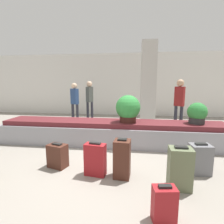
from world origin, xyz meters
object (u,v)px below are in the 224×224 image
at_px(suitcase_6, 95,159).
at_px(traveler_2, 75,99).
at_px(suitcase_1, 200,159).
at_px(potted_plant_1, 197,113).
at_px(traveler_0, 90,97).
at_px(suitcase_0, 122,159).
at_px(suitcase_5, 180,168).
at_px(traveler_1, 179,100).
at_px(potted_plant_0, 128,109).
at_px(pillar, 148,85).
at_px(suitcase_4, 58,156).
at_px(suitcase_2, 164,204).

xyz_separation_m(suitcase_6, traveler_2, (-1.82, 4.10, 0.71)).
xyz_separation_m(suitcase_1, potted_plant_1, (0.37, 1.40, 0.63)).
bearing_deg(traveler_0, suitcase_0, 41.57).
relative_size(suitcase_5, traveler_1, 0.39).
bearing_deg(suitcase_1, traveler_0, 119.74).
height_order(suitcase_5, potted_plant_0, potted_plant_0).
distance_m(pillar, suitcase_6, 4.27).
bearing_deg(potted_plant_1, pillar, 116.78).
bearing_deg(pillar, suitcase_5, -86.63).
distance_m(suitcase_4, potted_plant_0, 2.11).
xyz_separation_m(suitcase_0, traveler_2, (-2.30, 4.11, 0.66)).
bearing_deg(suitcase_4, suitcase_1, 19.27).
distance_m(suitcase_2, potted_plant_1, 3.02).
bearing_deg(traveler_1, potted_plant_1, 125.12).
bearing_deg(suitcase_6, suitcase_4, 174.08).
relative_size(suitcase_0, suitcase_4, 1.44).
xyz_separation_m(suitcase_6, traveler_0, (-1.32, 4.67, 0.77)).
height_order(suitcase_4, traveler_1, traveler_1).
distance_m(suitcase_5, potted_plant_1, 2.20).
distance_m(potted_plant_0, traveler_2, 3.39).
xyz_separation_m(suitcase_0, potted_plant_0, (0.03, 1.65, 0.66)).
bearing_deg(potted_plant_1, suitcase_0, -136.02).
relative_size(suitcase_2, suitcase_5, 0.68).
bearing_deg(suitcase_6, potted_plant_1, 45.30).
height_order(suitcase_4, potted_plant_1, potted_plant_1).
xyz_separation_m(potted_plant_1, traveler_0, (-3.60, 2.95, 0.16)).
height_order(potted_plant_0, potted_plant_1, potted_plant_0).
bearing_deg(traveler_0, suitcase_5, 49.64).
distance_m(potted_plant_1, traveler_2, 4.74).
bearing_deg(traveler_1, suitcase_5, 112.06).
xyz_separation_m(suitcase_4, traveler_0, (-0.50, 4.46, 0.83)).
xyz_separation_m(suitcase_5, potted_plant_1, (0.86, 1.95, 0.57)).
bearing_deg(pillar, potted_plant_0, -106.43).
height_order(suitcase_5, traveler_2, traveler_2).
bearing_deg(suitcase_1, suitcase_5, -138.79).
bearing_deg(potted_plant_1, traveler_2, 149.73).
xyz_separation_m(suitcase_1, traveler_1, (0.35, 3.23, 0.82)).
distance_m(potted_plant_1, traveler_0, 4.66).
bearing_deg(traveler_2, suitcase_1, -17.89).
bearing_deg(pillar, suitcase_4, -118.41).
bearing_deg(traveler_2, potted_plant_0, -18.91).
xyz_separation_m(potted_plant_1, traveler_2, (-4.09, 2.39, 0.10)).
xyz_separation_m(suitcase_0, traveler_0, (-1.81, 4.68, 0.72)).
distance_m(suitcase_2, suitcase_6, 1.44).
relative_size(suitcase_2, suitcase_4, 0.96).
xyz_separation_m(traveler_0, traveler_1, (3.58, -1.13, 0.03)).
bearing_deg(suitcase_0, suitcase_5, -9.32).
bearing_deg(traveler_2, pillar, 23.59).
bearing_deg(suitcase_5, suitcase_6, 170.80).
relative_size(pillar, suitcase_4, 6.46).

